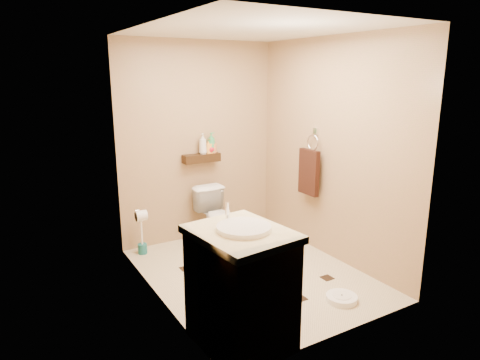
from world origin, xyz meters
TOP-DOWN VIEW (x-y plane):
  - ground at (0.00, 0.00)m, footprint 2.50×2.50m
  - wall_back at (0.00, 1.25)m, footprint 2.00×0.04m
  - wall_front at (0.00, -1.25)m, footprint 2.00×0.04m
  - wall_left at (-1.00, 0.00)m, footprint 0.04×2.50m
  - wall_right at (1.00, 0.00)m, footprint 0.04×2.50m
  - ceiling at (0.00, 0.00)m, footprint 2.00×2.50m
  - wall_shelf at (0.00, 1.17)m, footprint 0.46×0.14m
  - floor_accents at (0.04, -0.04)m, footprint 1.26×1.38m
  - toilet at (0.05, 0.83)m, footprint 0.40×0.68m
  - vanity at (-0.70, -0.95)m, footprint 0.69×0.81m
  - bathroom_scale at (0.40, -0.88)m, footprint 0.33×0.33m
  - toilet_brush at (-0.82, 1.07)m, footprint 0.11×0.11m
  - towel_ring at (0.91, 0.25)m, footprint 0.12×0.30m
  - toilet_paper at (-0.94, 0.65)m, footprint 0.12×0.11m
  - bottle_a at (0.02, 1.17)m, footprint 0.14×0.14m
  - bottle_b at (0.10, 1.17)m, footprint 0.08×0.09m
  - bottle_c at (0.12, 1.17)m, footprint 0.15×0.15m
  - bottle_d at (0.14, 1.17)m, footprint 0.10×0.10m
  - bottle_e at (0.16, 1.17)m, footprint 0.11×0.11m

SIDE VIEW (x-z plane):
  - ground at x=0.00m, z-range 0.00..0.00m
  - floor_accents at x=0.04m, z-range 0.00..0.01m
  - bathroom_scale at x=0.40m, z-range 0.00..0.06m
  - toilet_brush at x=-0.82m, z-range -0.07..0.39m
  - toilet at x=0.05m, z-range 0.00..0.69m
  - vanity at x=-0.70m, z-range -0.06..1.00m
  - toilet_paper at x=-0.94m, z-range 0.54..0.66m
  - towel_ring at x=0.91m, z-range 0.57..1.33m
  - wall_shelf at x=0.00m, z-range 0.97..1.07m
  - bottle_c at x=0.12m, z-range 1.07..1.21m
  - bottle_e at x=0.16m, z-range 1.07..1.24m
  - bottle_b at x=0.10m, z-range 1.07..1.25m
  - bottle_a at x=0.02m, z-range 1.07..1.32m
  - bottle_d at x=0.14m, z-range 1.07..1.32m
  - wall_back at x=0.00m, z-range 0.00..2.40m
  - wall_front at x=0.00m, z-range 0.00..2.40m
  - wall_left at x=-1.00m, z-range 0.00..2.40m
  - wall_right at x=1.00m, z-range 0.00..2.40m
  - ceiling at x=0.00m, z-range 2.39..2.41m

